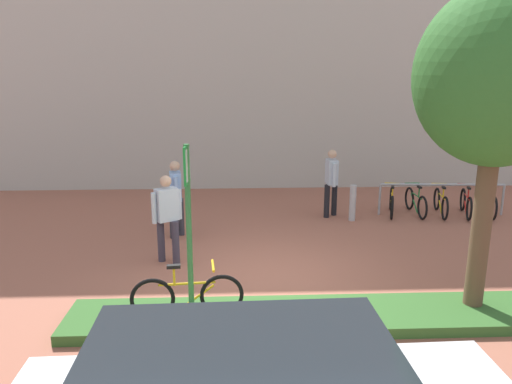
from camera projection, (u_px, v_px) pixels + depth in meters
The scene contains 11 objects.
ground_plane at pixel (267, 279), 8.58m from camera, with size 60.00×60.00×0.00m, color #9E5B47.
building_facade at pixel (251, 25), 14.80m from camera, with size 28.00×1.20×10.00m, color #B2ADA3.
planter_strip at pixel (306, 316), 7.10m from camera, with size 7.00×1.10×0.16m, color #336028.
tree_sidewalk at pixel (499, 78), 6.54m from camera, with size 2.28×2.28×4.79m.
parking_sign_post at pixel (188, 211), 6.64m from camera, with size 0.08×0.36×2.64m.
bike_at_sign at pixel (188, 296), 7.15m from camera, with size 1.68×0.42×0.86m.
bike_rack_cluster at pixel (441, 202), 12.43m from camera, with size 3.20×1.68×0.83m.
bollard_steel at pixel (353, 203), 11.91m from camera, with size 0.16×0.16×0.90m, color #ADADB2.
person_casual_tan at pixel (331, 179), 12.15m from camera, with size 0.37×0.61×1.72m.
person_shirt_white at pixel (176, 194), 10.60m from camera, with size 0.30×0.60×1.72m.
person_shirt_blue at pixel (167, 214), 9.12m from camera, with size 0.53×0.42×1.72m.
Camera 1 is at (-0.54, -7.95, 3.56)m, focal length 33.84 mm.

